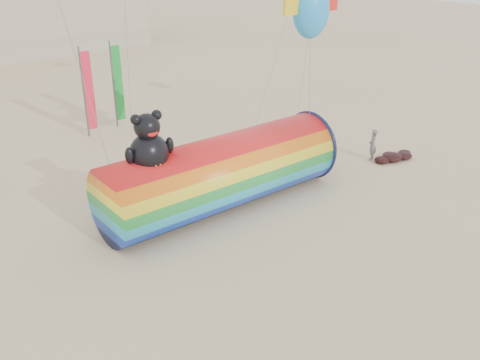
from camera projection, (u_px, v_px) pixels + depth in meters
ground at (255, 256)px, 19.62m from camera, size 160.00×160.00×0.00m
windsock_assembly at (222, 171)px, 22.59m from camera, size 10.83×3.30×4.99m
kite_handler at (373, 145)px, 27.73m from camera, size 0.72×0.63×1.65m
fabric_bundle at (394, 157)px, 27.97m from camera, size 2.62×1.35×0.41m
festival_banners at (69, 100)px, 28.83m from camera, size 9.32×3.94×5.20m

